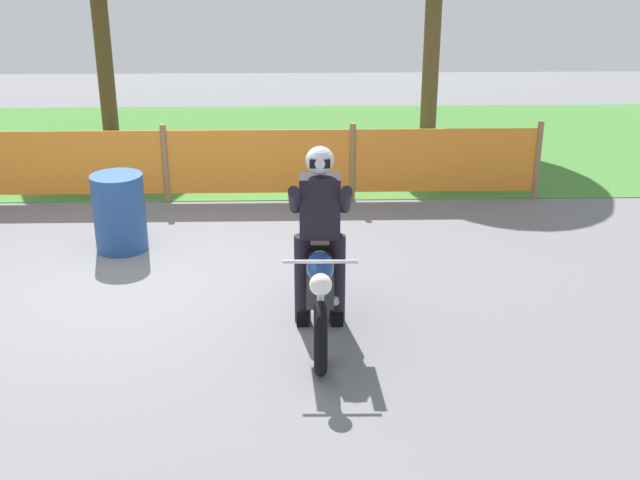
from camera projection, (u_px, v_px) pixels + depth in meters
The scene contains 6 objects.
ground at pixel (132, 283), 8.43m from camera, with size 24.00×24.00×0.02m, color slate.
grass_verge at pixel (194, 145), 13.45m from camera, with size 24.00×5.73×0.01m, color #427A33.
barrier_fence at pixel (165, 163), 10.59m from camera, with size 9.87×0.08×1.05m.
motorcycle_lead at pixel (320, 285), 7.25m from camera, with size 0.60×2.05×0.97m.
rider_lead at pixel (320, 226), 7.28m from camera, with size 0.55×0.68×1.69m.
spare_drum at pixel (119, 213), 9.11m from camera, with size 0.58×0.58×0.88m, color navy.
Camera 1 is at (1.76, -7.70, 3.55)m, focal length 45.60 mm.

